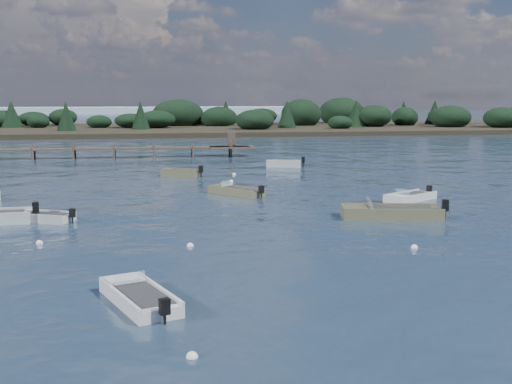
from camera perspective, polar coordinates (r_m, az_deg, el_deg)
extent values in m
plane|color=#172536|center=(84.04, -5.93, 3.91)|extent=(400.00, 400.00, 0.00)
cube|color=#A3A8AA|center=(61.34, 2.47, 2.35)|extent=(3.47, 2.04, 0.76)
cube|color=#A3A8AA|center=(61.34, 1.32, 2.77)|extent=(1.04, 1.32, 0.15)
cube|color=#292A2C|center=(61.29, 2.71, 2.68)|extent=(2.40, 1.54, 0.13)
cube|color=#A3A8AA|center=(60.71, 2.45, 2.70)|extent=(3.19, 0.90, 0.15)
cube|color=#A3A8AA|center=(61.87, 2.49, 2.81)|extent=(3.19, 0.90, 0.15)
cube|color=black|center=(61.24, 4.22, 2.86)|extent=(0.38, 0.43, 0.60)
cylinder|color=black|center=(61.30, 4.21, 2.38)|extent=(0.13, 0.13, 0.60)
cube|color=silver|center=(21.59, -10.32, -9.53)|extent=(2.80, 4.26, 0.61)
cube|color=silver|center=(22.86, -11.66, -7.61)|extent=(1.58, 1.37, 0.12)
cube|color=#292A2C|center=(21.21, -10.05, -9.04)|extent=(2.07, 2.96, 0.10)
cube|color=silver|center=(21.27, -12.11, -8.85)|extent=(1.52, 3.78, 0.12)
cube|color=silver|center=(21.71, -8.62, -8.40)|extent=(1.52, 3.78, 0.12)
cube|color=black|center=(19.49, -8.13, -10.05)|extent=(0.36, 0.33, 0.48)
cylinder|color=black|center=(19.63, -8.11, -11.20)|extent=(0.11, 0.11, 0.48)
cube|color=silver|center=(22.22, -11.14, -7.50)|extent=(1.04, 0.50, 0.36)
cube|color=silver|center=(42.85, 13.55, -0.61)|extent=(4.07, 3.33, 0.61)
cube|color=silver|center=(41.60, 12.41, -0.35)|extent=(1.50, 1.62, 0.12)
cube|color=#292A2C|center=(43.06, 13.80, -0.19)|extent=(2.86, 2.41, 0.10)
cube|color=silver|center=(42.42, 14.33, -0.25)|extent=(3.34, 2.18, 0.12)
cube|color=silver|center=(43.18, 12.83, -0.04)|extent=(3.34, 2.18, 0.12)
cube|color=black|center=(44.54, 15.14, 0.27)|extent=(0.36, 0.38, 0.48)
cylinder|color=black|center=(44.60, 15.12, -0.26)|extent=(0.12, 0.12, 0.48)
cube|color=silver|center=(42.07, 12.92, 0.02)|extent=(0.68, 0.97, 0.36)
cube|color=#686645|center=(54.49, -6.71, 1.51)|extent=(3.40, 2.45, 0.74)
cube|color=#686645|center=(54.88, -7.88, 1.99)|extent=(1.16, 1.35, 0.15)
cube|color=#292A2C|center=(54.35, -6.47, 1.86)|extent=(2.37, 1.80, 0.13)
cube|color=#686645|center=(53.91, -6.94, 1.89)|extent=(2.93, 1.41, 0.15)
cube|color=#686645|center=(54.96, -6.50, 2.02)|extent=(2.93, 1.41, 0.15)
cube|color=black|center=(53.78, -4.92, 2.04)|extent=(0.42, 0.45, 0.58)
cylinder|color=black|center=(53.84, -4.92, 1.51)|extent=(0.14, 0.14, 0.58)
cube|color=#686645|center=(36.54, 11.91, -2.07)|extent=(5.75, 3.06, 0.80)
cube|color=#686645|center=(36.15, 8.70, -1.35)|extent=(1.64, 2.06, 0.16)
cube|color=#292A2C|center=(36.56, 12.60, -1.49)|extent=(3.96, 2.32, 0.14)
cube|color=#686645|center=(35.54, 12.20, -1.62)|extent=(5.38, 1.18, 0.16)
cube|color=#686645|center=(37.39, 11.68, -1.10)|extent=(5.38, 1.18, 0.16)
cube|color=black|center=(37.09, 16.47, -1.14)|extent=(0.39, 0.44, 0.63)
cylinder|color=black|center=(37.18, 16.44, -1.97)|extent=(0.13, 0.13, 0.63)
cube|color=silver|center=(36.22, 10.08, -0.93)|extent=(0.46, 1.48, 0.48)
cube|color=black|center=(36.73, -19.00, -1.35)|extent=(0.35, 0.41, 0.63)
cylinder|color=black|center=(36.82, -18.96, -2.19)|extent=(0.12, 0.12, 0.63)
cube|color=#A3A8AA|center=(36.75, -18.59, -2.32)|extent=(3.79, 2.76, 0.60)
cube|color=#A3A8AA|center=(37.45, -20.31, -1.67)|extent=(1.30, 1.51, 0.12)
cube|color=#292A2C|center=(36.54, -18.24, -1.92)|extent=(2.65, 2.03, 0.10)
cube|color=#A3A8AA|center=(36.16, -19.19, -1.96)|extent=(3.24, 1.57, 0.12)
cube|color=#A3A8AA|center=(37.22, -18.05, -1.61)|extent=(3.24, 1.57, 0.12)
cube|color=black|center=(35.62, -16.02, -1.80)|extent=(0.34, 0.36, 0.47)
cylinder|color=black|center=(35.70, -15.99, -2.45)|extent=(0.11, 0.11, 0.47)
cube|color=#686645|center=(44.01, -1.78, -0.13)|extent=(3.76, 4.06, 0.65)
cube|color=#686645|center=(45.00, -3.26, 0.54)|extent=(1.62, 1.59, 0.13)
cube|color=#292A2C|center=(43.74, -1.46, 0.22)|extent=(2.68, 2.87, 0.11)
cube|color=#686645|center=(43.47, -2.37, 0.26)|extent=(2.75, 3.21, 0.13)
cube|color=#686645|center=(44.44, -1.21, 0.45)|extent=(2.75, 3.21, 0.13)
cube|color=black|center=(42.47, 0.48, 0.22)|extent=(0.41, 0.40, 0.51)
cylinder|color=black|center=(42.54, 0.48, -0.37)|extent=(0.13, 0.13, 0.51)
cube|color=silver|center=(44.53, -2.65, 0.75)|extent=(0.88, 0.78, 0.39)
sphere|color=white|center=(17.29, -5.72, -14.42)|extent=(0.32, 0.32, 0.32)
sphere|color=white|center=(29.62, 13.89, -4.85)|extent=(0.32, 0.32, 0.32)
sphere|color=white|center=(31.26, -18.69, -4.35)|extent=(0.32, 0.32, 0.32)
sphere|color=white|center=(50.75, -2.22, 0.92)|extent=(0.32, 0.32, 0.32)
sphere|color=white|center=(29.24, -5.87, -4.81)|extent=(0.32, 0.32, 0.32)
sphere|color=white|center=(55.34, -1.96, 1.56)|extent=(0.32, 0.32, 0.32)
cube|color=#453B32|center=(72.41, -2.19, 4.01)|extent=(5.00, 3.20, 0.18)
cube|color=#453B32|center=(72.35, -2.19, 4.72)|extent=(0.80, 0.80, 1.60)
cylinder|color=#453B32|center=(72.13, -19.30, 3.04)|extent=(0.20, 0.20, 2.20)
cylinder|color=#453B32|center=(73.81, -19.07, 3.16)|extent=(0.20, 0.20, 2.20)
cylinder|color=#453B32|center=(71.52, -15.92, 3.15)|extent=(0.20, 0.20, 2.20)
cylinder|color=#453B32|center=(73.21, -15.77, 3.27)|extent=(0.20, 0.20, 2.20)
cylinder|color=#453B32|center=(71.16, -12.50, 3.25)|extent=(0.20, 0.20, 2.20)
cylinder|color=#453B32|center=(72.86, -12.43, 3.37)|extent=(0.20, 0.20, 2.20)
cylinder|color=#453B32|center=(71.05, -9.06, 3.33)|extent=(0.20, 0.20, 2.20)
cylinder|color=#453B32|center=(72.75, -9.07, 3.45)|extent=(0.20, 0.20, 2.20)
cylinder|color=#453B32|center=(71.20, -5.62, 3.41)|extent=(0.20, 0.20, 2.20)
cylinder|color=#453B32|center=(72.90, -5.71, 3.53)|extent=(0.20, 0.20, 2.20)
cylinder|color=#453B32|center=(71.60, -2.21, 3.47)|extent=(0.20, 0.20, 2.20)
cylinder|color=#453B32|center=(73.29, -2.37, 3.59)|extent=(0.20, 0.20, 2.20)
cube|color=black|center=(127.39, 4.29, 5.50)|extent=(190.00, 40.00, 1.60)
ellipsoid|color=black|center=(127.27, 4.31, 6.76)|extent=(180.50, 36.00, 4.40)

